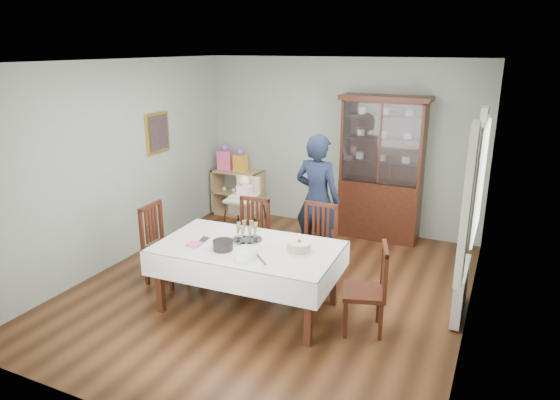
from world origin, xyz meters
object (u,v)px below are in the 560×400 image
Objects in this scene: chair_far_right at (315,262)px; woman at (317,200)px; gift_bag_pink at (225,158)px; chair_end_right at (365,306)px; chair_end_left at (166,259)px; sideboard at (238,193)px; gift_bag_orange at (240,161)px; chair_far_left at (250,251)px; champagne_tray at (247,235)px; dining_table at (248,277)px; china_cabinet at (382,167)px; birthday_cake at (299,247)px; high_chair at (245,222)px.

woman is at bearing 109.76° from chair_far_right.
chair_far_right is at bearing -38.47° from gift_bag_pink.
chair_end_left is at bearing -109.38° from chair_end_right.
gift_bag_pink is at bearing -175.18° from sideboard.
gift_bag_pink is 1.12× the size of gift_bag_orange.
gift_bag_pink is (-0.24, -0.02, 0.60)m from sideboard.
chair_far_right reaches higher than sideboard.
chair_far_left is 0.99m from champagne_tray.
dining_table is 2.27× the size of sideboard.
chair_far_right is (-0.31, -1.92, -0.82)m from china_cabinet.
gift_bag_pink is at bearing 133.08° from birthday_cake.
gift_bag_orange reaches higher than sideboard.
woman reaches higher than high_chair.
gift_bag_pink is at bearing -147.40° from chair_end_right.
high_chair is at bearing 135.66° from birthday_cake.
chair_end_right is 0.91m from birthday_cake.
chair_far_right is at bearing 98.56° from birthday_cake.
dining_table is 0.99m from chair_far_left.
woman is 3.96× the size of gift_bag_pink.
chair_end_left is (-2.04, -2.64, -0.83)m from china_cabinet.
high_chair is 3.23× the size of champagne_tray.
champagne_tray is at bearing -109.06° from chair_end_right.
woman reaches higher than gift_bag_pink.
chair_far_left is 1.39m from birthday_cake.
china_cabinet is 1.22× the size of woman.
woman is 1.60× the size of high_chair.
china_cabinet is 2.20m from high_chair.
gift_bag_pink is (-1.89, 2.68, 0.17)m from champagne_tray.
chair_far_left is 0.54× the size of woman.
chair_far_right is at bearing 54.55° from champagne_tray.
high_chair is (-0.85, 1.48, 0.05)m from dining_table.
dining_table is 5.95× the size of champagne_tray.
chair_end_right is 3.14× the size of birthday_cake.
high_chair is at bearing 119.79° from champagne_tray.
birthday_cake is (1.85, -0.08, 0.52)m from chair_end_left.
sideboard is 2.25× the size of gift_bag_orange.
chair_end_right is (1.76, -0.77, -0.00)m from chair_far_left.
chair_end_left is at bearing 178.14° from champagne_tray.
chair_end_right is at bearing 4.45° from dining_table.
chair_far_left reaches higher than dining_table.
chair_end_left is 2.11m from woman.
high_chair is at bearing -140.73° from china_cabinet.
chair_far_left is 0.96× the size of chair_far_right.
china_cabinet reaches higher than chair_far_right.
sideboard is 2.34m from chair_far_left.
gift_bag_orange is (-2.97, 2.70, 0.69)m from chair_end_right.
chair_end_right reaches higher than sideboard.
chair_far_right is 2.52× the size of gift_bag_orange.
dining_table is 1.71m from high_chair.
gift_bag_pink reaches higher than chair_end_right.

